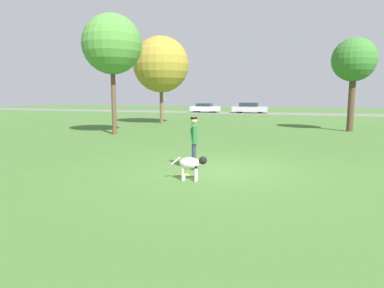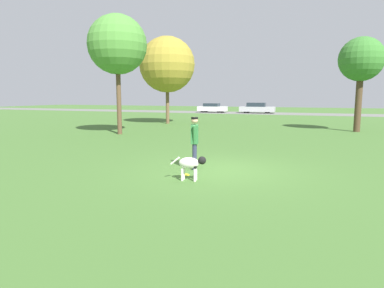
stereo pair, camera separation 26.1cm
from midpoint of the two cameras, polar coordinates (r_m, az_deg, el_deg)
name	(u,v)px [view 2 (the right image)]	position (r m, az deg, el deg)	size (l,w,h in m)	color
ground_plane	(218,170)	(10.64, 5.09, -4.38)	(120.00, 120.00, 0.00)	#426B2D
far_road_strip	(299,114)	(45.04, 17.64, 4.79)	(120.00, 6.00, 0.01)	slate
person	(195,139)	(10.59, 1.14, 0.85)	(0.33, 0.64, 1.63)	#2D334C
dog	(191,164)	(9.25, 0.66, -3.32)	(1.00, 0.40, 0.68)	silver
frisbee	(185,175)	(9.96, -0.44, -5.16)	(0.27, 0.27, 0.02)	yellow
tree_near_left	(117,45)	(21.00, -11.99, 15.86)	(3.43, 3.43, 6.94)	brown
tree_far_right	(361,60)	(24.31, 26.66, 12.36)	(2.73, 2.73, 5.90)	#4C3826
tree_far_left	(167,65)	(28.40, -3.90, 13.06)	(4.49, 4.49, 7.02)	brown
parked_car_white	(212,108)	(46.97, 3.56, 6.03)	(3.89, 1.95, 1.25)	white
parked_car_silver	(257,108)	(45.84, 10.94, 5.91)	(4.59, 2.01, 1.37)	#B7B7BC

